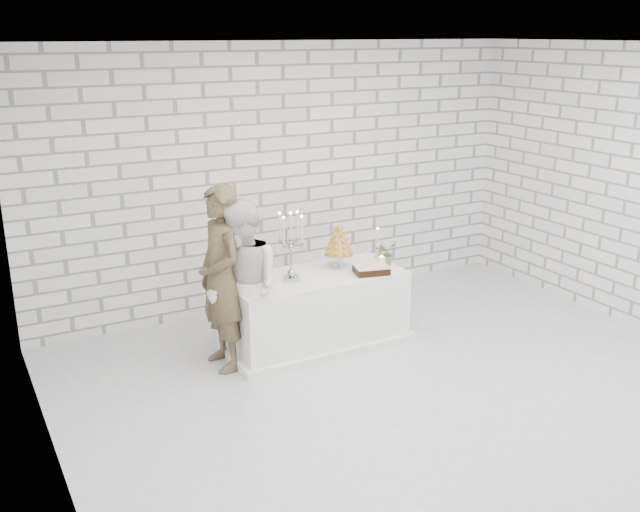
{
  "coord_description": "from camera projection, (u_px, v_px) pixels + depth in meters",
  "views": [
    {
      "loc": [
        -3.5,
        -4.72,
        3.09
      ],
      "look_at": [
        -0.4,
        0.92,
        1.05
      ],
      "focal_mm": 39.85,
      "sensor_mm": 36.0,
      "label": 1
    }
  ],
  "objects": [
    {
      "name": "ground",
      "position": [
        407.0,
        386.0,
        6.49
      ],
      "size": [
        6.0,
        5.0,
        0.01
      ],
      "primitive_type": "cube",
      "color": "silver",
      "rests_on": "ground"
    },
    {
      "name": "ceiling",
      "position": [
        421.0,
        44.0,
        5.58
      ],
      "size": [
        6.0,
        5.0,
        0.01
      ],
      "primitive_type": "cube",
      "color": "white",
      "rests_on": "ground"
    },
    {
      "name": "wall_back",
      "position": [
        285.0,
        177.0,
        8.12
      ],
      "size": [
        6.0,
        0.01,
        3.0
      ],
      "primitive_type": "cube",
      "color": "white",
      "rests_on": "ground"
    },
    {
      "name": "wall_left",
      "position": [
        41.0,
        285.0,
        4.66
      ],
      "size": [
        0.01,
        5.0,
        3.0
      ],
      "primitive_type": "cube",
      "color": "white",
      "rests_on": "ground"
    },
    {
      "name": "cake_table",
      "position": [
        316.0,
        309.0,
        7.26
      ],
      "size": [
        1.8,
        0.8,
        0.75
      ],
      "primitive_type": "cube",
      "color": "white",
      "rests_on": "ground"
    },
    {
      "name": "groom",
      "position": [
        221.0,
        279.0,
        6.61
      ],
      "size": [
        0.45,
        0.67,
        1.78
      ],
      "primitive_type": "imported",
      "rotation": [
        0.0,
        0.0,
        -1.53
      ],
      "color": "#423724",
      "rests_on": "ground"
    },
    {
      "name": "bride",
      "position": [
        243.0,
        287.0,
        6.6
      ],
      "size": [
        0.74,
        0.89,
        1.64
      ],
      "primitive_type": "imported",
      "rotation": [
        0.0,
        0.0,
        -1.41
      ],
      "color": "white",
      "rests_on": "ground"
    },
    {
      "name": "candelabra",
      "position": [
        291.0,
        246.0,
        6.88
      ],
      "size": [
        0.34,
        0.34,
        0.7
      ],
      "primitive_type": null,
      "rotation": [
        0.0,
        0.0,
        -0.24
      ],
      "color": "#A4A4AF",
      "rests_on": "cake_table"
    },
    {
      "name": "croquembouche",
      "position": [
        339.0,
        245.0,
        7.32
      ],
      "size": [
        0.35,
        0.35,
        0.47
      ],
      "primitive_type": null,
      "rotation": [
        0.0,
        0.0,
        0.18
      ],
      "color": "#B67D27",
      "rests_on": "cake_table"
    },
    {
      "name": "chocolate_cake",
      "position": [
        371.0,
        269.0,
        7.18
      ],
      "size": [
        0.38,
        0.31,
        0.08
      ],
      "primitive_type": "cube",
      "rotation": [
        0.0,
        0.0,
        -0.25
      ],
      "color": "black",
      "rests_on": "cake_table"
    },
    {
      "name": "pillar_candle",
      "position": [
        382.0,
        262.0,
        7.34
      ],
      "size": [
        0.1,
        0.1,
        0.12
      ],
      "primitive_type": "cylinder",
      "rotation": [
        0.0,
        0.0,
        0.28
      ],
      "color": "white",
      "rests_on": "cake_table"
    },
    {
      "name": "extra_taper",
      "position": [
        377.0,
        244.0,
        7.63
      ],
      "size": [
        0.06,
        0.06,
        0.32
      ],
      "primitive_type": "cylinder",
      "rotation": [
        0.0,
        0.0,
        -0.06
      ],
      "color": "beige",
      "rests_on": "cake_table"
    },
    {
      "name": "flowers",
      "position": [
        386.0,
        253.0,
        7.41
      ],
      "size": [
        0.29,
        0.26,
        0.27
      ],
      "primitive_type": "imported",
      "rotation": [
        0.0,
        0.0,
        0.23
      ],
      "color": "#4E6E2F",
      "rests_on": "cake_table"
    }
  ]
}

